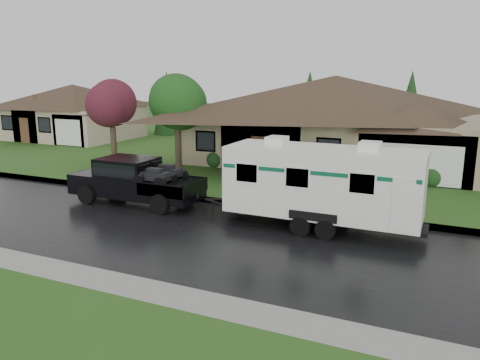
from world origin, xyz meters
The scene contains 11 objects.
ground centered at (0.00, 0.00, 0.00)m, with size 140.00×140.00×0.00m, color #2D581B.
road centered at (0.00, -2.00, 0.01)m, with size 140.00×8.00×0.01m, color black.
curb centered at (0.00, 2.25, 0.07)m, with size 140.00×0.50×0.15m, color gray.
lawn centered at (0.00, 15.00, 0.07)m, with size 140.00×26.00×0.15m, color #2D581B.
house_main centered at (2.29, 13.84, 3.59)m, with size 19.44×10.80×6.90m.
house_far centered at (-21.78, 15.85, 2.97)m, with size 10.80×8.64×5.80m.
tree_left_green centered at (-6.16, 7.94, 4.07)m, with size 3.42×3.42×5.66m.
tree_red centered at (-10.92, 7.70, 3.84)m, with size 3.22×3.22×5.33m.
shrub_row centered at (2.00, 9.30, 0.65)m, with size 13.60×1.00×1.00m.
pickup_truck centered at (-4.07, 0.63, 1.12)m, with size 6.25×2.38×2.08m.
travel_trailer centered at (4.75, 0.63, 1.83)m, with size 7.71×2.71×3.46m.
Camera 1 is at (8.99, -16.41, 5.81)m, focal length 35.00 mm.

